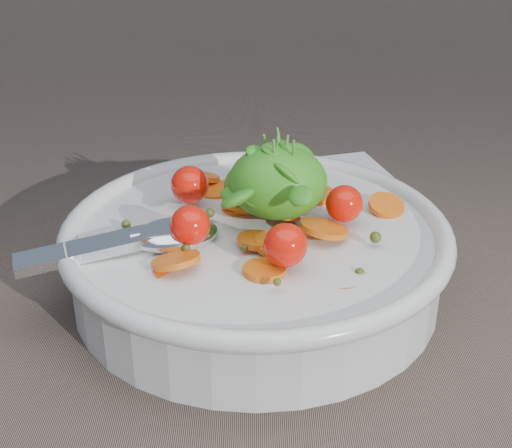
{
  "coord_description": "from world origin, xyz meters",
  "views": [
    {
      "loc": [
        -0.01,
        -0.44,
        0.3
      ],
      "look_at": [
        -0.01,
        0.02,
        0.06
      ],
      "focal_mm": 50.0,
      "sensor_mm": 36.0,
      "label": 1
    }
  ],
  "objects": [
    {
      "name": "bowl",
      "position": [
        -0.01,
        0.02,
        0.03
      ],
      "size": [
        0.31,
        0.29,
        0.12
      ],
      "color": "silver",
      "rests_on": "ground"
    },
    {
      "name": "ground",
      "position": [
        0.0,
        0.0,
        0.0
      ],
      "size": [
        6.0,
        6.0,
        0.0
      ],
      "primitive_type": "plane",
      "color": "#745F53",
      "rests_on": "ground"
    },
    {
      "name": "napkin",
      "position": [
        0.06,
        0.22,
        0.0
      ],
      "size": [
        0.17,
        0.15,
        0.01
      ],
      "primitive_type": "cube",
      "rotation": [
        0.0,
        0.0,
        0.28
      ],
      "color": "white",
      "rests_on": "ground"
    }
  ]
}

